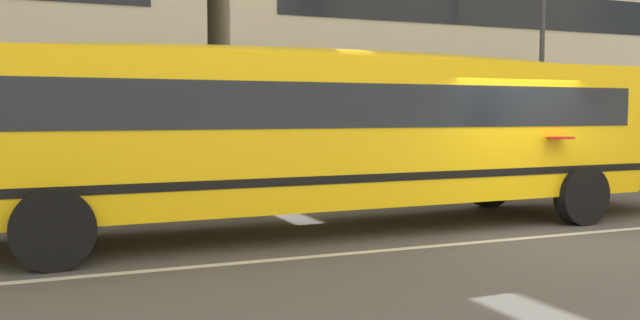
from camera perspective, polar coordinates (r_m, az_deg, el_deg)
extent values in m
plane|color=#54514F|center=(11.53, 17.96, -6.01)|extent=(400.00, 400.00, 0.00)
cube|color=gray|center=(17.90, 1.89, -2.34)|extent=(120.00, 3.00, 0.01)
cube|color=silver|center=(11.53, 17.96, -5.99)|extent=(110.00, 0.16, 0.01)
cube|color=yellow|center=(11.37, 0.53, 2.38)|extent=(11.36, 2.84, 2.26)
cube|color=yellow|center=(15.28, 23.17, 0.33)|extent=(1.69, 2.20, 1.13)
cube|color=black|center=(11.36, 0.53, 4.43)|extent=(10.69, 2.86, 0.66)
cube|color=black|center=(11.40, 0.53, -0.98)|extent=(11.38, 2.87, 0.12)
ellipsoid|color=yellow|center=(11.39, 0.53, 8.07)|extent=(10.91, 2.62, 0.37)
cylinder|color=red|center=(12.19, 19.20, 1.73)|extent=(0.46, 0.46, 0.03)
cylinder|color=black|center=(14.79, 13.68, -1.77)|extent=(1.03, 0.31, 1.03)
cylinder|color=black|center=(12.87, 20.73, -2.74)|extent=(1.03, 0.31, 1.03)
cylinder|color=black|center=(11.70, -21.81, -3.41)|extent=(1.03, 0.31, 1.03)
cylinder|color=black|center=(9.16, -21.12, -5.35)|extent=(1.03, 0.31, 1.03)
cylinder|color=#38383D|center=(20.37, 17.76, 7.37)|extent=(0.14, 0.14, 6.50)
cube|color=black|center=(21.90, 13.55, 3.71)|extent=(13.58, 0.04, 1.10)
cube|color=black|center=(22.13, 13.68, 12.02)|extent=(13.58, 0.04, 1.10)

